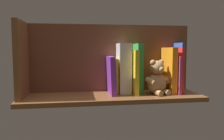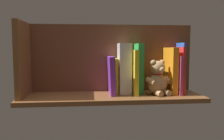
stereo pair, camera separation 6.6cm
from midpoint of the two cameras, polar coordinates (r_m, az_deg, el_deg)
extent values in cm
cube|color=brown|center=(117.89, 1.61, -6.71)|extent=(91.27, 27.43, 2.20)
cube|color=brown|center=(126.80, 0.98, 2.99)|extent=(91.27, 1.50, 36.64)
cube|color=brown|center=(118.14, -19.88, 2.50)|extent=(2.40, 21.43, 36.64)
cube|color=blue|center=(130.65, 18.12, 0.61)|extent=(1.32, 11.02, 26.69)
cube|color=red|center=(127.98, 17.71, 0.01)|extent=(1.70, 15.39, 24.40)
cube|color=#B23F72|center=(126.74, 17.01, -1.08)|extent=(1.30, 16.96, 19.74)
cube|color=orange|center=(126.05, 15.81, -0.07)|extent=(2.94, 15.80, 24.14)
ellipsoid|color=tan|center=(120.70, 12.82, -3.41)|extent=(12.76, 12.08, 10.86)
sphere|color=tan|center=(119.75, 12.90, 0.49)|extent=(7.47, 7.47, 7.47)
sphere|color=tan|center=(121.27, 13.98, 1.85)|extent=(2.89, 2.89, 2.89)
sphere|color=tan|center=(117.87, 11.85, 1.80)|extent=(2.89, 2.89, 2.89)
sphere|color=tan|center=(117.30, 13.84, 0.09)|extent=(2.89, 2.89, 2.89)
cylinder|color=tan|center=(122.57, 15.15, -2.43)|extent=(2.65, 5.38, 4.02)
cylinder|color=tan|center=(116.30, 11.23, -2.76)|extent=(5.33, 5.75, 4.02)
cylinder|color=tan|center=(119.31, 15.07, -5.51)|extent=(4.05, 4.79, 2.89)
cylinder|color=tan|center=(116.30, 13.21, -5.74)|extent=(4.05, 4.79, 2.89)
torus|color=red|center=(120.03, 12.88, -0.93)|extent=(6.30, 6.30, 0.85)
cube|color=green|center=(122.92, 8.22, 0.43)|extent=(3.00, 11.58, 26.22)
cube|color=yellow|center=(120.12, 7.03, -0.48)|extent=(2.06, 16.20, 22.85)
cube|color=silver|center=(120.97, 4.63, 0.42)|extent=(6.30, 12.01, 26.34)
cube|color=yellow|center=(121.06, 2.48, -1.46)|extent=(1.63, 11.37, 18.41)
cube|color=purple|center=(118.44, 1.36, -1.34)|extent=(3.37, 15.87, 19.56)
camera|label=1|loc=(0.03, -88.37, 0.15)|focal=36.65mm
camera|label=2|loc=(0.03, 91.63, -0.15)|focal=36.65mm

